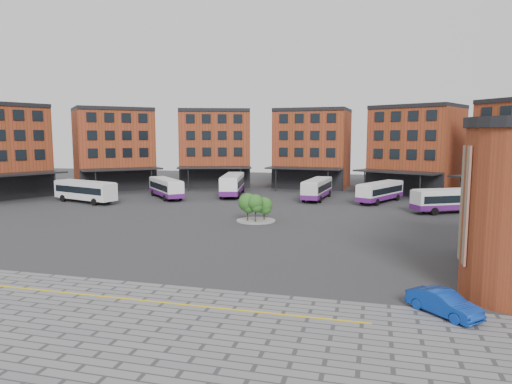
% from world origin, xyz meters
% --- Properties ---
extents(ground, '(160.00, 160.00, 0.00)m').
position_xyz_m(ground, '(0.00, 0.00, 0.00)').
color(ground, '#28282B').
rests_on(ground, ground).
extents(paving_zone, '(50.00, 22.00, 0.02)m').
position_xyz_m(paving_zone, '(2.00, -22.00, 0.01)').
color(paving_zone, slate).
rests_on(paving_zone, ground).
extents(yellow_line, '(26.00, 0.15, 0.02)m').
position_xyz_m(yellow_line, '(2.00, -14.00, 0.03)').
color(yellow_line, gold).
rests_on(yellow_line, paving_zone).
extents(main_building, '(94.14, 42.48, 14.60)m').
position_xyz_m(main_building, '(-4.77, 38.25, 7.23)').
color(main_building, maroon).
rests_on(main_building, ground).
extents(tree_island, '(4.40, 4.40, 3.23)m').
position_xyz_m(tree_island, '(2.01, 11.66, 1.82)').
color(tree_island, gray).
rests_on(tree_island, ground).
extents(bus_a, '(11.23, 5.75, 3.11)m').
position_xyz_m(bus_a, '(-25.61, 19.80, 1.84)').
color(bus_a, silver).
rests_on(bus_a, ground).
extents(bus_b, '(8.99, 9.58, 3.01)m').
position_xyz_m(bus_b, '(-16.45, 27.18, 1.63)').
color(bus_b, white).
rests_on(bus_b, ground).
extents(bus_c, '(5.12, 12.40, 3.41)m').
position_xyz_m(bus_c, '(-7.36, 32.65, 1.85)').
color(bus_c, white).
rests_on(bus_c, ground).
extents(bus_d, '(3.47, 11.11, 3.08)m').
position_xyz_m(bus_d, '(6.39, 31.74, 1.67)').
color(bus_d, silver).
rests_on(bus_d, ground).
extents(bus_e, '(6.77, 10.38, 2.93)m').
position_xyz_m(bus_e, '(15.66, 30.90, 1.59)').
color(bus_e, white).
rests_on(bus_e, ground).
extents(bus_f, '(10.57, 7.20, 3.01)m').
position_xyz_m(bus_f, '(24.41, 23.83, 1.63)').
color(bus_f, silver).
rests_on(bus_f, ground).
extents(blue_car, '(3.88, 3.84, 1.33)m').
position_xyz_m(blue_car, '(18.68, -11.77, 0.67)').
color(blue_car, '#0B3194').
rests_on(blue_car, ground).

